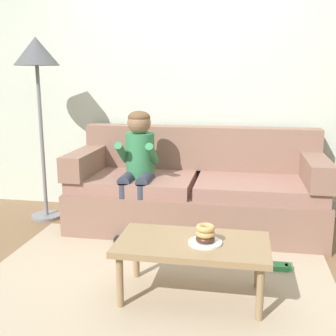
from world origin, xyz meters
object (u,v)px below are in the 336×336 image
(couch, at_px, (196,193))
(donut, at_px, (205,239))
(coffee_table, at_px, (192,248))
(toy_controller, at_px, (276,267))
(person_child, at_px, (138,160))
(floor_lamp, at_px, (37,64))

(couch, xyz_separation_m, donut, (0.21, -1.32, 0.08))
(coffee_table, xyz_separation_m, toy_controller, (0.57, 0.50, -0.32))
(person_child, bearing_deg, floor_lamp, 168.77)
(floor_lamp, bearing_deg, person_child, -11.23)
(person_child, distance_m, floor_lamp, 1.33)
(couch, relative_size, floor_lamp, 1.30)
(donut, relative_size, toy_controller, 0.53)
(donut, bearing_deg, coffee_table, 166.12)
(person_child, height_order, donut, person_child)
(couch, bearing_deg, toy_controller, -49.32)
(donut, bearing_deg, couch, 98.95)
(donut, xyz_separation_m, toy_controller, (0.49, 0.52, -0.39))
(toy_controller, distance_m, floor_lamp, 2.78)
(couch, xyz_separation_m, toy_controller, (0.69, -0.81, -0.31))
(couch, height_order, floor_lamp, floor_lamp)
(toy_controller, xyz_separation_m, floor_lamp, (-2.21, 0.80, 1.48))
(couch, relative_size, coffee_table, 2.38)
(coffee_table, xyz_separation_m, floor_lamp, (-1.64, 1.30, 1.17))
(coffee_table, distance_m, toy_controller, 0.82)
(person_child, bearing_deg, couch, 22.28)
(toy_controller, bearing_deg, donut, -100.86)
(couch, distance_m, toy_controller, 1.11)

